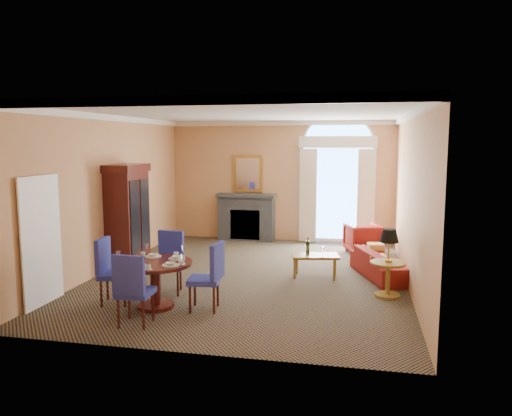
% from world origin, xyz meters
% --- Properties ---
extents(ground, '(7.50, 7.50, 0.00)m').
position_xyz_m(ground, '(0.00, 0.00, 0.00)').
color(ground, black).
rests_on(ground, ground).
extents(room_envelope, '(6.04, 7.52, 3.45)m').
position_xyz_m(room_envelope, '(-0.03, 0.67, 2.51)').
color(room_envelope, tan).
rests_on(room_envelope, ground).
extents(armoire, '(0.63, 1.11, 2.19)m').
position_xyz_m(armoire, '(-2.72, 0.20, 1.06)').
color(armoire, '#350F0C').
rests_on(armoire, ground).
extents(dining_table, '(1.19, 1.19, 0.95)m').
position_xyz_m(dining_table, '(-1.09, -2.18, 0.56)').
color(dining_table, '#350F0C').
rests_on(dining_table, ground).
extents(dining_chair_north, '(0.58, 0.58, 1.08)m').
position_xyz_m(dining_chair_north, '(-1.19, -1.32, 0.62)').
color(dining_chair_north, navy).
rests_on(dining_chair_north, ground).
extents(dining_chair_south, '(0.50, 0.51, 1.08)m').
position_xyz_m(dining_chair_south, '(-1.07, -3.06, 0.62)').
color(dining_chair_south, navy).
rests_on(dining_chair_south, ground).
extents(dining_chair_east, '(0.54, 0.54, 1.08)m').
position_xyz_m(dining_chair_east, '(-0.19, -2.12, 0.62)').
color(dining_chair_east, navy).
rests_on(dining_chair_east, ground).
extents(dining_chair_west, '(0.58, 0.58, 1.08)m').
position_xyz_m(dining_chair_west, '(-1.92, -2.12, 0.62)').
color(dining_chair_west, navy).
rests_on(dining_chair_west, ground).
extents(sofa, '(1.27, 1.93, 0.53)m').
position_xyz_m(sofa, '(2.55, 0.45, 0.26)').
color(sofa, maroon).
rests_on(sofa, ground).
extents(armchair, '(0.98, 0.99, 0.71)m').
position_xyz_m(armchair, '(2.18, 2.57, 0.35)').
color(armchair, maroon).
rests_on(armchair, ground).
extents(coffee_table, '(0.98, 0.67, 0.80)m').
position_xyz_m(coffee_table, '(1.25, 0.13, 0.43)').
color(coffee_table, olive).
rests_on(coffee_table, ground).
extents(side_table, '(0.61, 0.61, 1.15)m').
position_xyz_m(side_table, '(2.60, -0.81, 0.72)').
color(side_table, olive).
rests_on(side_table, ground).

